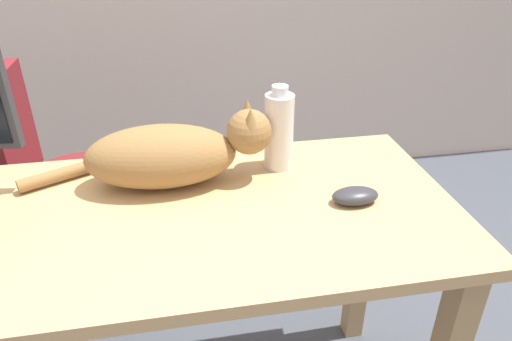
% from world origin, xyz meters
% --- Properties ---
extents(desk, '(1.57, 0.61, 0.76)m').
position_xyz_m(desk, '(0.00, 0.00, 0.64)').
color(desk, tan).
rests_on(desk, ground_plane).
extents(office_chair, '(0.48, 0.48, 0.90)m').
position_xyz_m(office_chair, '(-0.25, 0.66, 0.39)').
color(office_chair, black).
rests_on(office_chair, ground_plane).
extents(cat, '(0.61, 0.20, 0.20)m').
position_xyz_m(cat, '(0.14, 0.13, 0.84)').
color(cat, olive).
rests_on(cat, desk).
extents(computer_mouse, '(0.11, 0.06, 0.04)m').
position_xyz_m(computer_mouse, '(0.55, -0.03, 0.78)').
color(computer_mouse, '#333338').
rests_on(computer_mouse, desk).
extents(water_bottle, '(0.07, 0.07, 0.22)m').
position_xyz_m(water_bottle, '(0.42, 0.17, 0.86)').
color(water_bottle, silver).
rests_on(water_bottle, desk).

